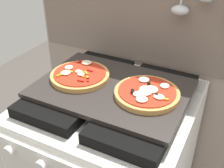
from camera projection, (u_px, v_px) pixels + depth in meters
name	position (u px, v px, depth m)	size (l,w,h in m)	color
kitchen_backsplash	(144.00, 76.00, 1.31)	(1.10, 0.09, 1.55)	gray
baking_tray	(112.00, 88.00, 0.99)	(0.54, 0.38, 0.02)	#2D2826
pizza_left	(80.00, 74.00, 1.04)	(0.22, 0.22, 0.03)	tan
pizza_right	(147.00, 93.00, 0.93)	(0.22, 0.22, 0.03)	tan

